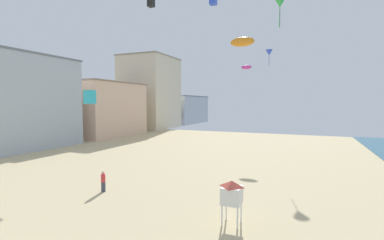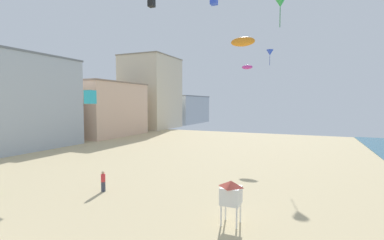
{
  "view_description": "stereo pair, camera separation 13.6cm",
  "coord_description": "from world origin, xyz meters",
  "px_view_note": "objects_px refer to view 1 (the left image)",
  "views": [
    {
      "loc": [
        14.72,
        -4.1,
        6.99
      ],
      "look_at": [
        5.42,
        17.69,
        5.52
      ],
      "focal_mm": 25.41,
      "sensor_mm": 36.0,
      "label": 1
    },
    {
      "loc": [
        14.85,
        -4.04,
        6.99
      ],
      "look_at": [
        5.42,
        17.69,
        5.52
      ],
      "focal_mm": 25.41,
      "sensor_mm": 36.0,
      "label": 2
    }
  ],
  "objects_px": {
    "kite_magenta_parafoil": "(246,67)",
    "kite_green_delta": "(280,2)",
    "kite_cyan_box": "(90,97)",
    "kite_black_box": "(151,2)",
    "kite_flyer": "(103,180)",
    "lifeguard_stand": "(232,193)",
    "kite_orange_parafoil": "(242,42)",
    "kite_blue_delta": "(269,53)"
  },
  "relations": [
    {
      "from": "kite_flyer",
      "to": "kite_green_delta",
      "type": "distance_m",
      "value": 22.15
    },
    {
      "from": "kite_flyer",
      "to": "kite_blue_delta",
      "type": "xyz_separation_m",
      "value": [
        9.57,
        22.71,
        13.07
      ]
    },
    {
      "from": "kite_flyer",
      "to": "lifeguard_stand",
      "type": "xyz_separation_m",
      "value": [
        10.8,
        -1.63,
        0.92
      ]
    },
    {
      "from": "kite_blue_delta",
      "to": "kite_cyan_box",
      "type": "bearing_deg",
      "value": -126.94
    },
    {
      "from": "kite_cyan_box",
      "to": "kite_black_box",
      "type": "height_order",
      "value": "kite_black_box"
    },
    {
      "from": "lifeguard_stand",
      "to": "kite_green_delta",
      "type": "relative_size",
      "value": 0.89
    },
    {
      "from": "kite_green_delta",
      "to": "kite_orange_parafoil",
      "type": "bearing_deg",
      "value": 133.75
    },
    {
      "from": "kite_cyan_box",
      "to": "kite_green_delta",
      "type": "height_order",
      "value": "kite_green_delta"
    },
    {
      "from": "lifeguard_stand",
      "to": "kite_black_box",
      "type": "relative_size",
      "value": 2.27
    },
    {
      "from": "kite_blue_delta",
      "to": "kite_magenta_parafoil",
      "type": "bearing_deg",
      "value": 133.27
    },
    {
      "from": "kite_green_delta",
      "to": "kite_orange_parafoil",
      "type": "xyz_separation_m",
      "value": [
        -4.56,
        4.76,
        -2.28
      ]
    },
    {
      "from": "kite_flyer",
      "to": "kite_black_box",
      "type": "height_order",
      "value": "kite_black_box"
    },
    {
      "from": "lifeguard_stand",
      "to": "kite_black_box",
      "type": "xyz_separation_m",
      "value": [
        -13.59,
        13.54,
        17.18
      ]
    },
    {
      "from": "kite_cyan_box",
      "to": "kite_green_delta",
      "type": "distance_m",
      "value": 20.08
    },
    {
      "from": "lifeguard_stand",
      "to": "kite_cyan_box",
      "type": "bearing_deg",
      "value": 165.41
    },
    {
      "from": "kite_black_box",
      "to": "kite_green_delta",
      "type": "height_order",
      "value": "kite_black_box"
    },
    {
      "from": "kite_cyan_box",
      "to": "kite_magenta_parafoil",
      "type": "height_order",
      "value": "kite_magenta_parafoil"
    },
    {
      "from": "kite_orange_parafoil",
      "to": "kite_cyan_box",
      "type": "bearing_deg",
      "value": -137.2
    },
    {
      "from": "kite_orange_parafoil",
      "to": "kite_green_delta",
      "type": "bearing_deg",
      "value": -46.25
    },
    {
      "from": "lifeguard_stand",
      "to": "kite_cyan_box",
      "type": "height_order",
      "value": "kite_cyan_box"
    },
    {
      "from": "kite_flyer",
      "to": "kite_orange_parafoil",
      "type": "height_order",
      "value": "kite_orange_parafoil"
    },
    {
      "from": "kite_flyer",
      "to": "kite_orange_parafoil",
      "type": "distance_m",
      "value": 21.37
    },
    {
      "from": "kite_green_delta",
      "to": "lifeguard_stand",
      "type": "bearing_deg",
      "value": -96.2
    },
    {
      "from": "kite_cyan_box",
      "to": "kite_black_box",
      "type": "bearing_deg",
      "value": 76.78
    },
    {
      "from": "kite_flyer",
      "to": "kite_magenta_parafoil",
      "type": "distance_m",
      "value": 29.99
    },
    {
      "from": "kite_flyer",
      "to": "kite_blue_delta",
      "type": "relative_size",
      "value": 0.76
    },
    {
      "from": "kite_flyer",
      "to": "kite_magenta_parafoil",
      "type": "height_order",
      "value": "kite_magenta_parafoil"
    },
    {
      "from": "kite_cyan_box",
      "to": "kite_black_box",
      "type": "xyz_separation_m",
      "value": [
        1.93,
        8.21,
        11.44
      ]
    },
    {
      "from": "kite_flyer",
      "to": "kite_green_delta",
      "type": "height_order",
      "value": "kite_green_delta"
    },
    {
      "from": "kite_cyan_box",
      "to": "kite_blue_delta",
      "type": "height_order",
      "value": "kite_blue_delta"
    },
    {
      "from": "kite_flyer",
      "to": "kite_cyan_box",
      "type": "height_order",
      "value": "kite_cyan_box"
    },
    {
      "from": "kite_green_delta",
      "to": "kite_blue_delta",
      "type": "distance_m",
      "value": 12.9
    },
    {
      "from": "kite_cyan_box",
      "to": "kite_flyer",
      "type": "bearing_deg",
      "value": -38.17
    },
    {
      "from": "kite_black_box",
      "to": "kite_blue_delta",
      "type": "relative_size",
      "value": 0.52
    },
    {
      "from": "kite_blue_delta",
      "to": "kite_flyer",
      "type": "bearing_deg",
      "value": -112.85
    },
    {
      "from": "lifeguard_stand",
      "to": "kite_magenta_parafoil",
      "type": "bearing_deg",
      "value": 104.81
    },
    {
      "from": "lifeguard_stand",
      "to": "kite_blue_delta",
      "type": "distance_m",
      "value": 27.23
    },
    {
      "from": "kite_magenta_parafoil",
      "to": "kite_orange_parafoil",
      "type": "xyz_separation_m",
      "value": [
        2.01,
        -11.96,
        1.37
      ]
    },
    {
      "from": "kite_magenta_parafoil",
      "to": "kite_green_delta",
      "type": "distance_m",
      "value": 18.33
    },
    {
      "from": "kite_cyan_box",
      "to": "kite_orange_parafoil",
      "type": "bearing_deg",
      "value": 42.8
    },
    {
      "from": "kite_magenta_parafoil",
      "to": "kite_orange_parafoil",
      "type": "height_order",
      "value": "kite_orange_parafoil"
    },
    {
      "from": "kite_orange_parafoil",
      "to": "kite_flyer",
      "type": "bearing_deg",
      "value": -116.59
    }
  ]
}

